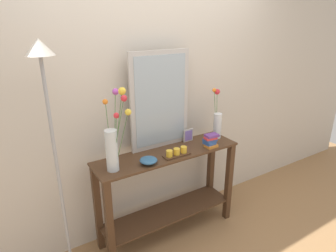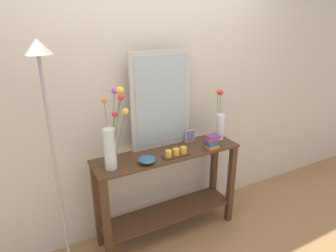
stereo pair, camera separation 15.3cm
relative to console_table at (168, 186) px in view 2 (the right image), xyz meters
name	(u,v)px [view 2 (the right image)]	position (x,y,z in m)	size (l,w,h in m)	color
ground_plane	(168,231)	(0.00, 0.00, -0.53)	(7.00, 6.00, 0.02)	#997047
wall_back	(153,91)	(0.00, 0.30, 0.83)	(6.40, 0.08, 2.70)	beige
console_table	(168,186)	(0.00, 0.00, 0.00)	(1.34, 0.36, 0.86)	#472D1C
mirror_leaning	(161,101)	(0.01, 0.15, 0.78)	(0.58, 0.03, 0.87)	#B7B2AD
tall_vase_left	(111,140)	(-0.52, -0.05, 0.58)	(0.18, 0.25, 0.65)	silver
vase_right	(220,123)	(0.59, 0.04, 0.51)	(0.11, 0.15, 0.48)	silver
candle_tray	(176,153)	(0.03, -0.10, 0.37)	(0.24, 0.09, 0.07)	#472D1C
picture_frame_small	(190,136)	(0.29, 0.11, 0.40)	(0.11, 0.01, 0.12)	#B7B2AD
decorative_bowl	(147,160)	(-0.25, -0.10, 0.37)	(0.15, 0.15, 0.05)	#2D5B84
book_stack	(212,142)	(0.39, -0.11, 0.40)	(0.14, 0.10, 0.12)	orange
floor_lamp	(50,131)	(-0.94, -0.05, 0.74)	(0.24, 0.24, 1.86)	#9E9EA3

